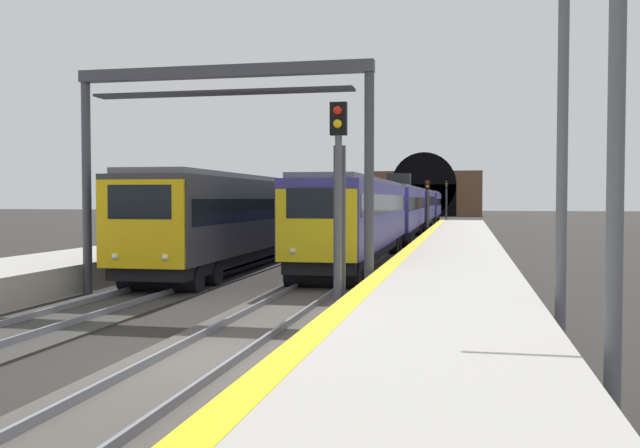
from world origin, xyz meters
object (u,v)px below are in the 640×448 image
(train_adjacent_platform, at_px, (330,209))
(catenary_mast_near, at_px, (614,138))
(train_main_approaching, at_px, (409,208))
(railway_signal_far, at_px, (446,196))
(railway_signal_mid, at_px, (427,203))
(railway_signal_near, at_px, (339,196))
(catenary_mast_far, at_px, (561,146))
(overhead_signal_gantry, at_px, (221,121))

(train_adjacent_platform, height_order, catenary_mast_near, catenary_mast_near)
(train_main_approaching, relative_size, railway_signal_far, 13.60)
(railway_signal_mid, bearing_deg, train_main_approaching, -163.74)
(railway_signal_near, relative_size, railway_signal_mid, 1.18)
(railway_signal_near, height_order, railway_signal_mid, railway_signal_near)
(railway_signal_far, xyz_separation_m, catenary_mast_far, (-86.66, -4.74, 0.72))
(catenary_mast_near, xyz_separation_m, catenary_mast_far, (5.27, 0.01, 0.27))
(railway_signal_near, height_order, catenary_mast_near, catenary_mast_near)
(railway_signal_far, bearing_deg, railway_signal_near, 0.00)
(overhead_signal_gantry, bearing_deg, train_adjacent_platform, 4.77)
(catenary_mast_near, bearing_deg, railway_signal_near, 37.63)
(railway_signal_far, bearing_deg, railway_signal_mid, 0.00)
(train_main_approaching, distance_m, catenary_mast_near, 49.70)
(train_main_approaching, height_order, railway_signal_far, railway_signal_far)
(railway_signal_near, bearing_deg, train_adjacent_platform, -168.63)
(railway_signal_mid, relative_size, catenary_mast_near, 0.59)
(train_main_approaching, height_order, catenary_mast_far, catenary_mast_far)
(catenary_mast_far, bearing_deg, overhead_signal_gantry, 61.22)
(overhead_signal_gantry, distance_m, catenary_mast_far, 10.37)
(train_adjacent_platform, xyz_separation_m, railway_signal_near, (-33.58, -6.75, 0.79))
(railway_signal_mid, bearing_deg, overhead_signal_gantry, -7.46)
(train_main_approaching, bearing_deg, overhead_signal_gantry, -4.13)
(train_main_approaching, distance_m, railway_signal_far, 42.74)
(overhead_signal_gantry, xyz_separation_m, catenary_mast_near, (-10.23, -9.03, -1.51))
(railway_signal_mid, bearing_deg, railway_signal_far, -180.00)
(train_main_approaching, bearing_deg, railway_signal_far, 177.04)
(train_main_approaching, distance_m, railway_signal_near, 43.13)
(railway_signal_mid, distance_m, railway_signal_far, 48.94)
(overhead_signal_gantry, bearing_deg, train_main_approaching, -3.61)
(railway_signal_far, bearing_deg, train_adjacent_platform, -7.37)
(catenary_mast_near, relative_size, catenary_mast_far, 0.94)
(railway_signal_far, bearing_deg, train_main_approaching, -2.45)
(train_adjacent_platform, distance_m, catenary_mast_near, 41.40)
(railway_signal_mid, distance_m, catenary_mast_near, 43.27)
(railway_signal_far, relative_size, overhead_signal_gantry, 0.60)
(overhead_signal_gantry, bearing_deg, railway_signal_mid, -7.46)
(catenary_mast_near, bearing_deg, railway_signal_far, 2.96)
(overhead_signal_gantry, relative_size, catenary_mast_far, 1.16)
(railway_signal_mid, relative_size, catenary_mast_far, 0.56)
(train_adjacent_platform, xyz_separation_m, railway_signal_mid, (3.25, -6.75, 0.36))
(railway_signal_mid, xyz_separation_m, catenary_mast_far, (-37.72, -4.74, 1.44))
(railway_signal_near, height_order, railway_signal_far, railway_signal_far)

